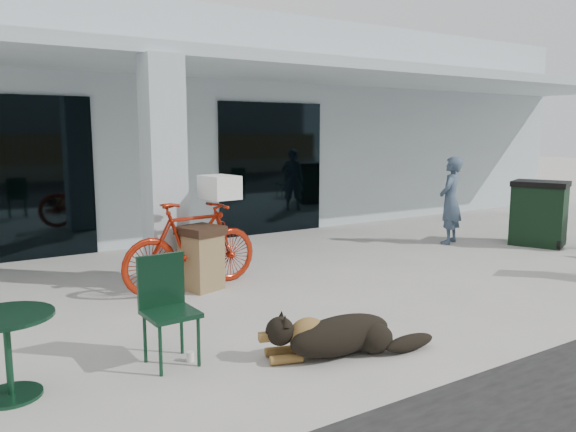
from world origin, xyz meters
TOP-DOWN VIEW (x-y plane):
  - ground at (0.00, 0.00)m, footprint 80.00×80.00m
  - building at (0.00, 8.50)m, footprint 22.00×7.00m
  - storefront_glass_left at (-3.20, 4.98)m, footprint 2.80×0.06m
  - storefront_glass_right at (1.80, 4.98)m, footprint 2.40×0.06m
  - column at (-1.50, 2.30)m, footprint 0.50×0.50m
  - overhang at (0.00, 3.60)m, footprint 22.00×2.80m
  - bicycle at (-1.29, 1.90)m, footprint 2.04×0.76m
  - laundry_basket at (-0.84, 1.95)m, footprint 0.45×0.58m
  - dog at (-1.00, -1.00)m, footprint 1.37×0.81m
  - cup_near_dog at (-2.27, -0.37)m, footprint 0.08×0.08m
  - cafe_table_near at (-3.76, -0.27)m, footprint 0.76×0.76m
  - cafe_chair_near at (-2.44, -0.35)m, footprint 0.47×0.51m
  - person at (4.08, 2.20)m, footprint 0.71×0.61m
  - trash_receptacle at (-1.20, 1.80)m, footprint 0.64×0.64m
  - wheeled_bin at (5.37, 1.20)m, footprint 1.06×1.16m

SIDE VIEW (x-z plane):
  - ground at x=0.00m, z-range 0.00..0.00m
  - cup_near_dog at x=-2.27m, z-range 0.00..0.09m
  - dog at x=-1.00m, z-range 0.00..0.43m
  - cafe_table_near at x=-3.76m, z-range 0.00..0.69m
  - trash_receptacle at x=-1.20m, z-range 0.00..0.86m
  - cafe_chair_near at x=-2.44m, z-range 0.00..1.00m
  - bicycle at x=-1.29m, z-range 0.00..1.20m
  - wheeled_bin at x=5.37m, z-range 0.00..1.20m
  - person at x=4.08m, z-range 0.00..1.65m
  - storefront_glass_left at x=-3.20m, z-range 0.00..2.70m
  - storefront_glass_right at x=1.80m, z-range 0.00..2.70m
  - laundry_basket at x=-0.84m, z-range 1.20..1.52m
  - column at x=-1.50m, z-range 0.00..3.12m
  - building at x=0.00m, z-range 0.00..4.50m
  - overhang at x=0.00m, z-range 3.12..3.30m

